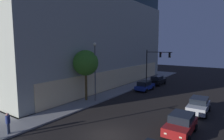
% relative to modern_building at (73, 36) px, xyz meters
% --- Properties ---
extents(ground_plane, '(120.00, 120.00, 0.00)m').
position_rel_modern_building_xyz_m(ground_plane, '(-15.98, -20.47, -9.36)').
color(ground_plane, black).
extents(modern_building, '(36.97, 22.52, 18.89)m').
position_rel_modern_building_xyz_m(modern_building, '(0.00, 0.00, 0.00)').
color(modern_building, '#4C4C51').
rests_on(modern_building, ground).
extents(traffic_light_far_corner, '(0.64, 4.84, 6.47)m').
position_rel_modern_building_xyz_m(traffic_light_far_corner, '(6.13, -15.45, -4.61)').
color(traffic_light_far_corner, black).
rests_on(traffic_light_far_corner, sidewalk_corner).
extents(street_lamp_sidewalk, '(0.44, 0.44, 7.69)m').
position_rel_modern_building_xyz_m(street_lamp_sidewalk, '(-9.03, -13.33, -4.36)').
color(street_lamp_sidewalk, '#555555').
rests_on(street_lamp_sidewalk, sidewalk_corner).
extents(sidewalk_tree, '(3.36, 3.36, 6.71)m').
position_rel_modern_building_xyz_m(sidewalk_tree, '(-9.47, -12.10, -4.22)').
color(sidewalk_tree, brown).
rests_on(sidewalk_tree, sidewalk_corner).
extents(pedestrian_waiting, '(0.36, 0.36, 1.78)m').
position_rel_modern_building_xyz_m(pedestrian_waiting, '(-20.61, -13.61, -8.15)').
color(pedestrian_waiting, '#2D3851').
rests_on(pedestrian_waiting, sidewalk_corner).
extents(car_red, '(4.15, 2.18, 1.69)m').
position_rel_modern_building_xyz_m(car_red, '(-12.03, -25.25, -8.50)').
color(car_red, maroon).
rests_on(car_red, ground).
extents(car_silver, '(4.41, 2.26, 1.66)m').
position_rel_modern_building_xyz_m(car_silver, '(-5.65, -25.43, -8.50)').
color(car_silver, '#B7BABF').
rests_on(car_silver, ground).
extents(car_blue, '(4.19, 2.02, 1.61)m').
position_rel_modern_building_xyz_m(car_blue, '(0.69, -15.85, -8.54)').
color(car_blue, navy).
rests_on(car_blue, ground).
extents(car_black, '(4.28, 2.17, 1.70)m').
position_rel_modern_building_xyz_m(car_black, '(6.41, -15.79, -8.51)').
color(car_black, black).
rests_on(car_black, ground).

